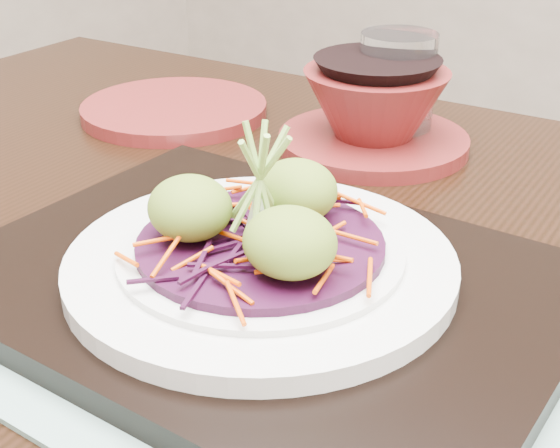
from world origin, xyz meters
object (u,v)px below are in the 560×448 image
Objects in this scene: white_plate at (261,262)px; terracotta_side_plate at (174,109)px; water_glass at (396,87)px; serving_tray at (261,284)px; terracotta_bowl_set at (375,114)px; dining_table at (307,413)px.

terracotta_side_plate is (-0.29, 0.23, -0.02)m from white_plate.
water_glass reaches higher than white_plate.
serving_tray is 0.02m from white_plate.
serving_tray is 1.94× the size of terracotta_side_plate.
terracotta_bowl_set is at bearing 105.83° from white_plate.
white_plate is 0.28m from terracotta_bowl_set.
serving_tray is 0.28m from terracotta_bowl_set.
terracotta_bowl_set is at bearing -94.79° from water_glass.
dining_table is 0.38m from terracotta_side_plate.
water_glass is at bearing 85.21° from terracotta_bowl_set.
white_plate is at bearing -76.34° from water_glass.
dining_table is 0.29m from terracotta_bowl_set.
dining_table is 0.14m from white_plate.
water_glass is at bearing 19.31° from terracotta_side_plate.
terracotta_bowl_set reaches higher than serving_tray.
terracotta_bowl_set reaches higher than white_plate.
terracotta_side_plate is at bearing -160.69° from water_glass.
dining_table is 3.54× the size of serving_tray.
serving_tray is 0.37m from terracotta_side_plate.
terracotta_bowl_set is (-0.08, 0.27, 0.02)m from serving_tray.
white_plate is at bearing 178.34° from serving_tray.
water_glass is 0.04m from terracotta_bowl_set.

